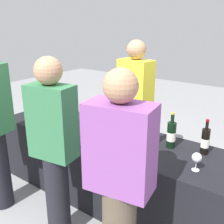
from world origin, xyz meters
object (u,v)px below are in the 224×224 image
Objects in this scene: wine_bottle_3 at (153,132)px; wine_bottle_1 at (55,107)px; server_pouring at (135,105)px; guest_2 at (120,180)px; wine_bottle_2 at (140,127)px; guest_1 at (54,147)px; wine_bottle_0 at (45,104)px; wine_bottle_4 at (171,135)px; wine_bottle_5 at (205,141)px; wine_glass_4 at (197,158)px; wine_glass_2 at (92,127)px; wine_glass_3 at (116,131)px; wine_glass_1 at (86,125)px; wine_glass_0 at (49,112)px.

wine_bottle_1 is at bearing -179.61° from wine_bottle_3.
server_pouring is 1.54m from guest_2.
guest_1 is at bearing -111.89° from wine_bottle_2.
wine_bottle_4 is (1.65, 0.05, 0.00)m from wine_bottle_0.
wine_bottle_5 is 0.32m from wine_glass_4.
wine_bottle_0 is at bearing 133.80° from guest_1.
wine_glass_2 is at bearing 131.89° from guest_2.
wine_bottle_0 is at bearing 168.21° from wine_glass_2.
wine_bottle_5 reaches higher than wine_glass_3.
wine_glass_4 is at bearing 151.34° from server_pouring.
wine_glass_1 is (0.84, -0.18, -0.03)m from wine_bottle_0.
wine_glass_2 is 1.04× the size of wine_glass_3.
wine_glass_4 is (1.76, -0.08, 0.01)m from wine_glass_0.
guest_1 reaches higher than wine_bottle_5.
wine_bottle_1 reaches higher than wine_bottle_5.
wine_bottle_1 is 0.97× the size of wine_bottle_3.
wine_bottle_2 is 0.92m from guest_2.
wine_bottle_3 reaches higher than wine_glass_1.
guest_1 reaches higher than wine_bottle_1.
guest_1 reaches higher than wine_bottle_4.
wine_bottle_2 reaches higher than wine_bottle_0.
wine_bottle_2 is at bearing 25.81° from wine_glass_1.
wine_bottle_5 reaches higher than wine_glass_1.
wine_bottle_5 reaches higher than wine_glass_2.
wine_glass_2 is at bearing 89.57° from guest_1.
wine_bottle_5 is 2.13× the size of wine_glass_4.
server_pouring is at bearing 143.25° from wine_glass_4.
wine_bottle_0 is 0.25m from wine_glass_0.
wine_glass_0 is at bearing 177.31° from wine_glass_4.
wine_bottle_0 is at bearing -178.28° from wine_bottle_4.
server_pouring is at bearing 43.40° from wine_glass_0.
wine_bottle_5 is 1.13m from wine_glass_1.
wine_glass_0 is 0.98× the size of wine_glass_1.
wine_bottle_5 is at bearing 12.40° from wine_bottle_3.
wine_glass_2 is 0.09× the size of server_pouring.
wine_bottle_5 is at bearing 97.55° from wine_glass_4.
wine_bottle_0 is at bearing 178.57° from wine_bottle_1.
wine_bottle_5 is at bearing 3.49° from wine_bottle_1.
wine_bottle_4 is 0.42m from wine_glass_4.
wine_glass_2 is at bearing -5.90° from wine_glass_1.
wine_bottle_5 is 2.35× the size of wine_glass_0.
wine_bottle_3 is 0.83m from guest_2.
wine_bottle_4 is 0.85m from guest_2.
wine_bottle_0 is 0.93m from wine_glass_2.
wine_glass_2 is (-1.02, -0.29, -0.02)m from wine_bottle_5.
guest_1 is 1.01× the size of guest_2.
wine_bottle_4 reaches higher than wine_bottle_1.
guest_2 is (0.19, -0.80, -0.02)m from wine_bottle_3.
wine_bottle_3 reaches higher than wine_bottle_1.
wine_bottle_2 is at bearing 30.61° from wine_glass_2.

